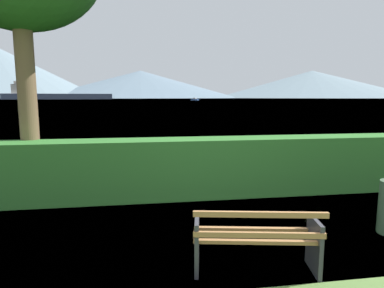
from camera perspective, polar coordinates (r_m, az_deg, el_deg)
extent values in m
plane|color=#4C6B33|center=(4.55, 10.66, -20.38)|extent=(1400.00, 1400.00, 0.00)
plane|color=slate|center=(313.35, -8.69, 7.66)|extent=(620.00, 620.00, 0.00)
cube|color=olive|center=(4.18, 11.25, -16.20)|extent=(1.52, 0.35, 0.04)
cube|color=olive|center=(4.36, 10.83, -15.17)|extent=(1.52, 0.35, 0.04)
cube|color=olive|center=(4.53, 10.44, -14.21)|extent=(1.52, 0.35, 0.04)
cube|color=olive|center=(4.07, 11.47, -15.08)|extent=(1.52, 0.33, 0.06)
cube|color=olive|center=(3.93, 11.69, -11.79)|extent=(1.52, 0.33, 0.06)
cube|color=#2D2D33|center=(4.34, 0.85, -16.77)|extent=(0.14, 0.51, 0.68)
cube|color=#2D2D33|center=(4.55, 20.29, -16.04)|extent=(0.14, 0.51, 0.68)
cube|color=#2D6B28|center=(7.28, 2.32, -4.00)|extent=(9.19, 0.81, 1.27)
cylinder|color=brown|center=(7.77, -26.39, 6.06)|extent=(0.37, 0.37, 3.99)
cube|color=#2D384C|center=(296.09, -21.86, 7.59)|extent=(84.37, 28.93, 4.57)
cube|color=silver|center=(297.51, -27.15, 8.43)|extent=(16.90, 12.97, 7.32)
cube|color=beige|center=(297.65, -27.21, 9.35)|extent=(12.72, 13.07, 2.29)
cube|color=#335693|center=(190.32, 0.48, 7.63)|extent=(4.39, 5.03, 0.90)
cube|color=beige|center=(190.31, 0.48, 7.87)|extent=(2.03, 2.16, 0.68)
cone|color=slate|center=(561.72, -8.86, 10.10)|extent=(322.27, 322.27, 44.49)
cone|color=slate|center=(623.01, 19.86, 9.63)|extent=(334.04, 334.04, 46.95)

